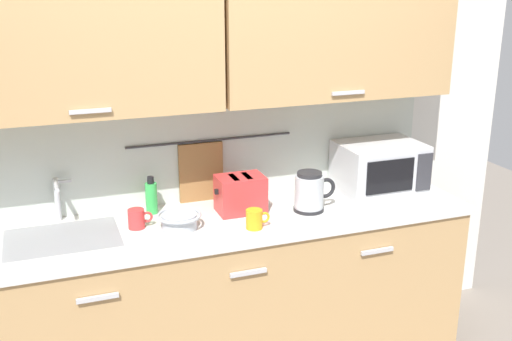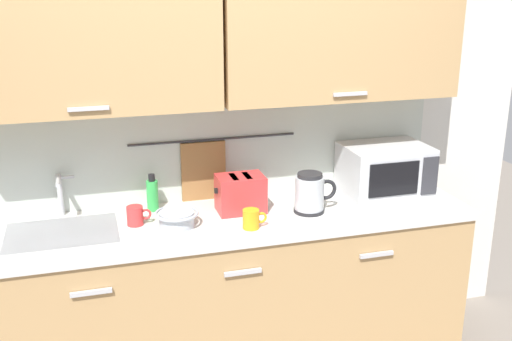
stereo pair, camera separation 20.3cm
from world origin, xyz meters
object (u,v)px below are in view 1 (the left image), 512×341
electric_kettle (310,192)px  dish_soap_bottle (151,197)px  mug_near_sink (137,219)px  mug_by_kettle (255,219)px  toaster (241,194)px  mixing_bowl (179,220)px  microwave (379,167)px

electric_kettle → dish_soap_bottle: (-0.77, 0.24, -0.01)m
mug_near_sink → mug_by_kettle: (0.53, -0.20, 0.00)m
electric_kettle → dish_soap_bottle: size_ratio=1.16×
dish_soap_bottle → mug_near_sink: dish_soap_bottle is taller
electric_kettle → toaster: (-0.34, 0.11, -0.01)m
electric_kettle → mug_by_kettle: bearing=-160.2°
electric_kettle → mixing_bowl: (-0.69, -0.00, -0.06)m
microwave → toaster: 0.85m
mug_near_sink → toaster: toaster is taller
electric_kettle → toaster: 0.36m
mug_near_sink → toaster: size_ratio=0.47×
electric_kettle → toaster: size_ratio=0.89×
dish_soap_bottle → toaster: (0.43, -0.14, 0.01)m
electric_kettle → toaster: bearing=162.4°
microwave → mixing_bowl: (-1.19, -0.17, -0.09)m
microwave → mixing_bowl: microwave is taller
dish_soap_bottle → mixing_bowl: size_ratio=0.92×
microwave → electric_kettle: size_ratio=2.03×
mixing_bowl → mug_by_kettle: size_ratio=1.78×
microwave → toaster: bearing=-176.3°
microwave → electric_kettle: (-0.50, -0.16, -0.03)m
dish_soap_bottle → mug_near_sink: size_ratio=1.63×
dish_soap_bottle → microwave: bearing=-3.6°
mug_by_kettle → mixing_bowl: bearing=160.6°
electric_kettle → mixing_bowl: 0.69m
microwave → mixing_bowl: size_ratio=2.15×
mixing_bowl → electric_kettle: bearing=0.4°
microwave → electric_kettle: microwave is taller
electric_kettle → dish_soap_bottle: 0.81m
electric_kettle → mug_by_kettle: size_ratio=1.89×
electric_kettle → dish_soap_bottle: bearing=162.5°
electric_kettle → mixing_bowl: electric_kettle is taller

